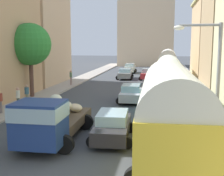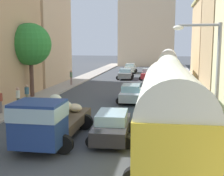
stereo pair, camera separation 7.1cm
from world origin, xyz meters
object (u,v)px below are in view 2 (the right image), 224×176
at_px(car_4, 148,74).
at_px(pedestrian_0, 18,97).
at_px(car_2, 112,126).
at_px(pedestrian_4, 0,101).
at_px(car_3, 131,93).
at_px(car_0, 125,74).
at_px(streetlamp_near, 210,79).
at_px(parked_bus_0, 169,111).
at_px(cargo_truck_0, 50,119).
at_px(parked_bus_2, 168,62).
at_px(pedestrian_2, 27,94).
at_px(pedestrian_1, 71,77).
at_px(parked_bus_1, 168,79).
at_px(car_1, 130,68).

distance_m(car_4, pedestrian_0, 22.38).
bearing_deg(car_2, pedestrian_4, 155.63).
height_order(car_3, car_4, car_4).
distance_m(car_0, pedestrian_4, 23.27).
bearing_deg(pedestrian_0, streetlamp_near, -30.39).
bearing_deg(car_2, parked_bus_0, -43.03).
bearing_deg(car_2, cargo_truck_0, -157.51).
distance_m(cargo_truck_0, streetlamp_near, 7.98).
xyz_separation_m(parked_bus_2, car_2, (-3.02, -29.26, -1.49)).
relative_size(cargo_truck_0, car_0, 1.53).
bearing_deg(car_0, pedestrian_2, -105.31).
xyz_separation_m(car_2, pedestrian_1, (-8.30, 18.60, 0.33)).
height_order(car_0, car_3, car_3).
bearing_deg(pedestrian_1, parked_bus_0, -62.24).
height_order(pedestrian_4, streetlamp_near, streetlamp_near).
xyz_separation_m(cargo_truck_0, car_2, (2.98, 1.24, -0.54)).
bearing_deg(pedestrian_1, parked_bus_2, 43.28).
bearing_deg(parked_bus_0, streetlamp_near, 19.76).
xyz_separation_m(parked_bus_0, pedestrian_4, (-11.81, 6.76, -1.33)).
distance_m(pedestrian_1, pedestrian_2, 11.63).
bearing_deg(parked_bus_2, parked_bus_1, -90.18).
height_order(car_1, car_4, car_1).
xyz_separation_m(pedestrian_1, streetlamp_near, (12.89, -20.75, 2.54)).
bearing_deg(parked_bus_0, parked_bus_1, 89.91).
bearing_deg(car_4, parked_bus_2, 50.15).
bearing_deg(pedestrian_1, car_3, -45.40).
distance_m(car_0, car_1, 8.39).
bearing_deg(car_3, pedestrian_1, 134.60).
distance_m(pedestrian_1, streetlamp_near, 24.56).
bearing_deg(cargo_truck_0, parked_bus_1, 59.52).
height_order(parked_bus_1, car_2, parked_bus_1).
xyz_separation_m(parked_bus_2, pedestrian_2, (-11.27, -22.29, -1.23)).
bearing_deg(car_1, car_0, -87.97).
bearing_deg(pedestrian_0, parked_bus_2, 64.91).
bearing_deg(car_2, car_1, 95.24).
xyz_separation_m(cargo_truck_0, car_3, (2.78, 11.63, -0.54)).
height_order(cargo_truck_0, car_1, cargo_truck_0).
xyz_separation_m(car_0, car_2, (2.90, -26.51, 0.02)).
xyz_separation_m(parked_bus_0, pedestrian_1, (-11.24, 21.35, -1.24)).
distance_m(parked_bus_0, pedestrian_0, 13.81).
distance_m(parked_bus_2, streetlamp_near, 31.48).
xyz_separation_m(parked_bus_2, cargo_truck_0, (-6.01, -30.50, -0.96)).
height_order(car_2, pedestrian_0, pedestrian_0).
distance_m(parked_bus_2, car_4, 4.46).
bearing_deg(parked_bus_0, car_3, 103.44).
distance_m(car_3, pedestrian_1, 11.54).
xyz_separation_m(car_0, pedestrian_2, (-5.35, -19.53, 0.28)).
relative_size(parked_bus_2, car_2, 2.02).
height_order(parked_bus_1, pedestrian_4, parked_bus_1).
distance_m(car_2, pedestrian_2, 10.81).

